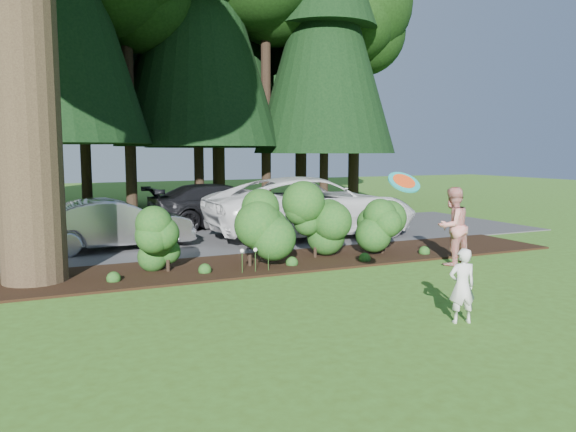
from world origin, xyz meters
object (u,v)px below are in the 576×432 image
object	(u,v)px
frisbee	(404,182)
car_silver_wagon	(115,224)
car_white_suv	(312,206)
child	(462,286)
car_dark_suv	(221,205)
adult	(452,226)

from	to	relation	value
frisbee	car_silver_wagon	bearing A→B (deg)	109.04
car_white_suv	child	world-z (taller)	car_white_suv
child	frisbee	xyz separation A→B (m)	(-1.01, 0.15, 1.60)
car_dark_suv	adult	size ratio (longest dim) A/B	2.81
car_silver_wagon	car_dark_suv	world-z (taller)	car_dark_suv
car_white_suv	adult	xyz separation A→B (m)	(1.01, -5.10, -0.04)
car_dark_suv	car_white_suv	bearing A→B (deg)	-154.21
car_dark_suv	adult	xyz separation A→B (m)	(2.88, -8.38, 0.14)
child	frisbee	bearing A→B (deg)	5.93
car_dark_suv	child	bearing A→B (deg)	176.15
car_silver_wagon	child	xyz separation A→B (m)	(3.97, -8.74, -0.12)
child	adult	size ratio (longest dim) A/B	0.64
adult	frisbee	distance (m)	5.29
car_dark_suv	car_silver_wagon	bearing A→B (deg)	125.01
child	frisbee	world-z (taller)	frisbee
car_white_suv	child	xyz separation A→B (m)	(-1.84, -8.65, -0.36)
car_silver_wagon	child	size ratio (longest dim) A/B	3.49
car_dark_suv	child	distance (m)	11.93
child	car_white_suv	bearing A→B (deg)	-87.36
frisbee	child	bearing A→B (deg)	-8.73
car_dark_suv	adult	bearing A→B (deg)	-165.01
car_white_suv	child	bearing A→B (deg)	168.75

